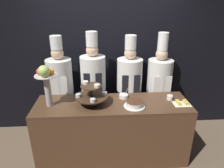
# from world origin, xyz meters

# --- Properties ---
(wall_back) EXTENTS (10.00, 0.06, 2.80)m
(wall_back) POSITION_xyz_m (0.00, 1.23, 1.40)
(wall_back) COLOR black
(wall_back) RESTS_ON ground_plane
(buffet_counter) EXTENTS (2.18, 0.65, 0.92)m
(buffet_counter) POSITION_xyz_m (0.00, 0.32, 0.46)
(buffet_counter) COLOR brown
(buffet_counter) RESTS_ON ground_plane
(tiered_stand) EXTENTS (0.45, 0.45, 0.32)m
(tiered_stand) POSITION_xyz_m (-0.29, 0.31, 1.08)
(tiered_stand) COLOR #3D2819
(tiered_stand) RESTS_ON buffet_counter
(fruit_pedestal) EXTENTS (0.29, 0.29, 0.60)m
(fruit_pedestal) POSITION_xyz_m (-0.86, 0.29, 1.33)
(fruit_pedestal) COLOR #B2ADA8
(fruit_pedestal) RESTS_ON buffet_counter
(cake_round) EXTENTS (0.29, 0.29, 0.08)m
(cake_round) POSITION_xyz_m (0.29, 0.21, 0.96)
(cake_round) COLOR white
(cake_round) RESTS_ON buffet_counter
(cup_white) EXTENTS (0.08, 0.08, 0.07)m
(cup_white) POSITION_xyz_m (0.84, 0.38, 0.96)
(cup_white) COLOR white
(cup_white) RESTS_ON buffet_counter
(cake_square_tray) EXTENTS (0.23, 0.17, 0.05)m
(cake_square_tray) POSITION_xyz_m (0.96, 0.23, 0.94)
(cake_square_tray) COLOR white
(cake_square_tray) RESTS_ON buffet_counter
(serving_bowl_far) EXTENTS (0.13, 0.13, 0.16)m
(serving_bowl_far) POSITION_xyz_m (0.18, 0.48, 0.95)
(serving_bowl_far) COLOR white
(serving_bowl_far) RESTS_ON buffet_counter
(chef_left) EXTENTS (0.40, 0.40, 1.79)m
(chef_left) POSITION_xyz_m (-0.80, 0.85, 0.97)
(chef_left) COLOR #38332D
(chef_left) RESTS_ON ground_plane
(chef_center_left) EXTENTS (0.40, 0.40, 1.84)m
(chef_center_left) POSITION_xyz_m (-0.28, 0.85, 1.01)
(chef_center_left) COLOR #28282D
(chef_center_left) RESTS_ON ground_plane
(chef_center_right) EXTENTS (0.40, 0.40, 1.78)m
(chef_center_right) POSITION_xyz_m (0.31, 0.85, 0.97)
(chef_center_right) COLOR black
(chef_center_right) RESTS_ON ground_plane
(chef_right) EXTENTS (0.40, 0.40, 1.82)m
(chef_right) POSITION_xyz_m (0.81, 0.85, 0.96)
(chef_right) COLOR #38332D
(chef_right) RESTS_ON ground_plane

